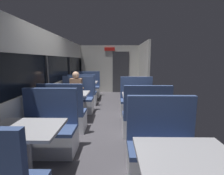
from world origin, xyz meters
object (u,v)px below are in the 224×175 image
at_px(bench_mid_window_facing_entry, 78,102).
at_px(bench_front_aisle_facing_entry, 163,154).
at_px(bench_near_window_facing_entry, 49,134).
at_px(bench_rear_aisle_facing_entry, 137,103).
at_px(dining_table_near_window, 26,135).
at_px(seated_passenger, 77,95).
at_px(bench_far_window_facing_entry, 89,89).
at_px(dining_table_mid_window, 71,97).
at_px(bench_rear_aisle_facing_end, 145,120).
at_px(dining_table_front_aisle, 186,165).
at_px(bench_far_window_facing_end, 83,96).
at_px(dining_table_rear_aisle, 141,99).
at_px(dining_table_far_window, 86,84).
at_px(bench_mid_window_facing_end, 64,117).

xyz_separation_m(bench_mid_window_facing_entry, bench_front_aisle_facing_entry, (1.79, -2.87, 0.00)).
distance_m(bench_near_window_facing_entry, bench_rear_aisle_facing_entry, 2.73).
distance_m(dining_table_near_window, bench_mid_window_facing_entry, 2.98).
height_order(bench_front_aisle_facing_entry, seated_passenger, seated_passenger).
bearing_deg(bench_far_window_facing_entry, dining_table_mid_window, -90.00).
bearing_deg(bench_rear_aisle_facing_end, dining_table_near_window, -142.65).
bearing_deg(bench_rear_aisle_facing_end, bench_mid_window_facing_entry, 138.23).
height_order(dining_table_near_window, bench_mid_window_facing_entry, bench_mid_window_facing_entry).
bearing_deg(dining_table_mid_window, dining_table_front_aisle, -58.01).
xyz_separation_m(bench_far_window_facing_end, dining_table_front_aisle, (1.79, -4.43, 0.31)).
bearing_deg(dining_table_near_window, bench_rear_aisle_facing_entry, 57.08).
distance_m(dining_table_mid_window, bench_rear_aisle_facing_entry, 1.88).
bearing_deg(bench_far_window_facing_end, seated_passenger, -90.00).
distance_m(bench_mid_window_facing_entry, bench_far_window_facing_entry, 2.27).
height_order(dining_table_front_aisle, bench_rear_aisle_facing_entry, bench_rear_aisle_facing_entry).
distance_m(dining_table_near_window, bench_far_window_facing_entry, 5.24).
bearing_deg(bench_far_window_facing_entry, bench_far_window_facing_end, -90.00).
height_order(dining_table_mid_window, dining_table_rear_aisle, same).
distance_m(dining_table_mid_window, dining_table_rear_aisle, 1.80).
relative_size(dining_table_near_window, bench_front_aisle_facing_entry, 0.82).
height_order(bench_near_window_facing_entry, dining_table_front_aisle, bench_near_window_facing_entry).
height_order(bench_mid_window_facing_entry, dining_table_rear_aisle, bench_mid_window_facing_entry).
height_order(dining_table_far_window, bench_far_window_facing_entry, bench_far_window_facing_entry).
relative_size(dining_table_far_window, bench_far_window_facing_end, 0.82).
height_order(bench_mid_window_facing_end, dining_table_far_window, bench_mid_window_facing_end).
height_order(dining_table_mid_window, dining_table_far_window, same).
bearing_deg(dining_table_rear_aisle, bench_far_window_facing_end, 135.39).
bearing_deg(dining_table_near_window, dining_table_rear_aisle, 49.09).
xyz_separation_m(dining_table_near_window, dining_table_mid_window, (0.00, 2.27, 0.00)).
bearing_deg(bench_rear_aisle_facing_end, dining_table_rear_aisle, 90.00).
bearing_deg(bench_front_aisle_facing_entry, dining_table_far_window, 112.00).
xyz_separation_m(bench_far_window_facing_end, seated_passenger, (0.00, -0.94, 0.21)).
bearing_deg(dining_table_far_window, seated_passenger, -90.00).
distance_m(dining_table_near_window, seated_passenger, 2.89).
height_order(bench_far_window_facing_entry, bench_rear_aisle_facing_end, same).
relative_size(bench_near_window_facing_entry, seated_passenger, 0.87).
height_order(dining_table_mid_window, bench_rear_aisle_facing_entry, bench_rear_aisle_facing_entry).
relative_size(bench_far_window_facing_end, bench_far_window_facing_entry, 1.00).
distance_m(dining_table_front_aisle, seated_passenger, 3.93).
bearing_deg(bench_mid_window_facing_entry, bench_front_aisle_facing_entry, -58.01).
xyz_separation_m(bench_far_window_facing_entry, dining_table_rear_aisle, (1.79, -3.16, 0.31)).
bearing_deg(bench_mid_window_facing_end, bench_far_window_facing_end, 90.00).
relative_size(bench_far_window_facing_entry, bench_rear_aisle_facing_entry, 1.00).
xyz_separation_m(dining_table_mid_window, dining_table_front_aisle, (1.79, -2.87, 0.00)).
distance_m(dining_table_far_window, dining_table_rear_aisle, 3.05).
distance_m(dining_table_far_window, dining_table_front_aisle, 5.43).
bearing_deg(bench_rear_aisle_facing_entry, seated_passenger, 175.92).
xyz_separation_m(bench_far_window_facing_end, bench_far_window_facing_entry, (0.00, 1.40, 0.00)).
xyz_separation_m(bench_rear_aisle_facing_end, seated_passenger, (-1.79, 1.53, 0.21)).
bearing_deg(dining_table_rear_aisle, bench_rear_aisle_facing_end, -90.00).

